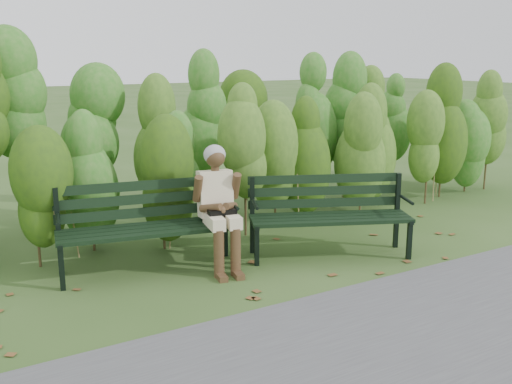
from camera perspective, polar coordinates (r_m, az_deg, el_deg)
ground at (r=6.61m, az=1.58°, el=-6.94°), size 80.00×80.00×0.00m
footpath at (r=5.05m, az=15.59°, el=-13.94°), size 60.00×2.50×0.01m
hedge_band at (r=7.91m, az=-5.70°, el=5.70°), size 11.04×1.67×2.42m
leaf_litter at (r=6.64m, az=2.31°, el=-6.83°), size 5.59×2.20×0.01m
bench_left at (r=6.43m, az=-10.34°, el=-2.57°), size 1.95×0.97×0.94m
bench_right at (r=6.87m, az=6.90°, el=-1.61°), size 1.88×1.27×0.90m
seated_woman at (r=6.35m, az=-3.59°, el=-0.72°), size 0.54×0.79×1.32m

